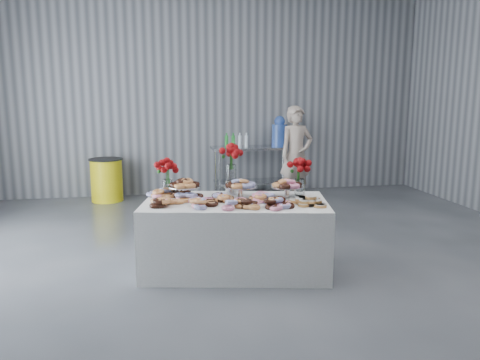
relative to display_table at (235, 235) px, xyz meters
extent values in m
plane|color=#3A3C42|center=(0.27, -0.48, -0.38)|extent=(9.00, 9.00, 0.00)
cube|color=gray|center=(0.27, 4.02, 1.62)|extent=(8.00, 0.04, 4.00)
cube|color=white|center=(0.00, 0.00, 0.00)|extent=(2.06, 1.36, 0.75)
cube|color=silver|center=(0.97, 3.62, 0.51)|extent=(1.50, 0.60, 0.04)
cube|color=silver|center=(0.97, 3.62, -0.12)|extent=(1.40, 0.55, 0.03)
cylinder|color=silver|center=(0.32, 3.37, 0.05)|extent=(0.04, 0.04, 0.86)
cylinder|color=silver|center=(1.62, 3.37, 0.05)|extent=(0.04, 0.04, 0.86)
cylinder|color=silver|center=(0.32, 3.87, 0.05)|extent=(0.04, 0.04, 0.86)
cylinder|color=silver|center=(1.62, 3.87, 0.05)|extent=(0.04, 0.04, 0.86)
cylinder|color=silver|center=(-0.51, 0.26, 0.44)|extent=(0.06, 0.06, 0.12)
cylinder|color=silver|center=(-0.51, 0.26, 0.50)|extent=(0.36, 0.36, 0.01)
cylinder|color=silver|center=(0.08, 0.14, 0.44)|extent=(0.06, 0.06, 0.12)
cylinder|color=silver|center=(0.08, 0.14, 0.50)|extent=(0.36, 0.36, 0.01)
cylinder|color=silver|center=(0.57, 0.04, 0.44)|extent=(0.06, 0.06, 0.12)
cylinder|color=silver|center=(0.57, 0.04, 0.50)|extent=(0.36, 0.36, 0.01)
cylinder|color=white|center=(-0.68, 0.40, 0.46)|extent=(0.11, 0.11, 0.18)
cylinder|color=#1E5919|center=(-0.68, 0.40, 0.59)|extent=(0.04, 0.04, 0.18)
cylinder|color=white|center=(0.75, 0.15, 0.46)|extent=(0.11, 0.11, 0.18)
cylinder|color=#1E5919|center=(0.75, 0.15, 0.59)|extent=(0.04, 0.04, 0.18)
cylinder|color=silver|center=(0.02, 0.35, 0.45)|extent=(0.14, 0.14, 0.15)
cylinder|color=white|center=(0.02, 0.35, 0.61)|extent=(0.11, 0.11, 0.18)
cylinder|color=#1E5919|center=(0.02, 0.35, 0.75)|extent=(0.04, 0.04, 0.18)
cylinder|color=blue|center=(1.47, 3.62, 0.73)|extent=(0.28, 0.28, 0.40)
sphere|color=blue|center=(1.47, 3.62, 0.98)|extent=(0.20, 0.20, 0.20)
imported|color=#CC8C93|center=(1.57, 2.87, 0.45)|extent=(0.67, 0.51, 1.66)
cylinder|color=yellow|center=(-1.63, 3.62, -0.01)|extent=(0.54, 0.54, 0.73)
cylinder|color=black|center=(-1.63, 3.62, 0.36)|extent=(0.58, 0.58, 0.02)
camera|label=1|loc=(-0.84, -4.69, 1.48)|focal=35.00mm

